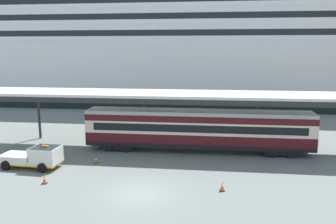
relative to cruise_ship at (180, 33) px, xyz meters
The scene contains 9 objects.
ground_plane 50.11m from the cruise_ship, 88.18° to the right, with size 400.00×400.00×0.00m, color slate.
cruise_ship is the anchor object (origin of this frame).
platform_canopy 38.35m from the cruise_ship, 82.09° to the right, with size 47.91×5.82×5.77m.
train_carriage 39.50m from the cruise_ship, 82.17° to the right, with size 21.94×2.81×4.11m.
service_truck 46.50m from the cruise_ship, 100.70° to the right, with size 5.31×2.49×2.02m.
traffic_cone_near 44.31m from the cruise_ship, 94.96° to the right, with size 0.36×0.36×0.59m.
traffic_cone_mid 49.46m from the cruise_ship, 97.16° to the right, with size 0.36×0.36×0.71m.
traffic_cone_far 49.41m from the cruise_ship, 81.20° to the right, with size 0.36×0.36×0.71m.
quay_bollard 44.53m from the cruise_ship, 99.34° to the right, with size 0.48×0.48×0.96m.
Camera 1 is at (4.75, -22.37, 9.95)m, focal length 36.87 mm.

